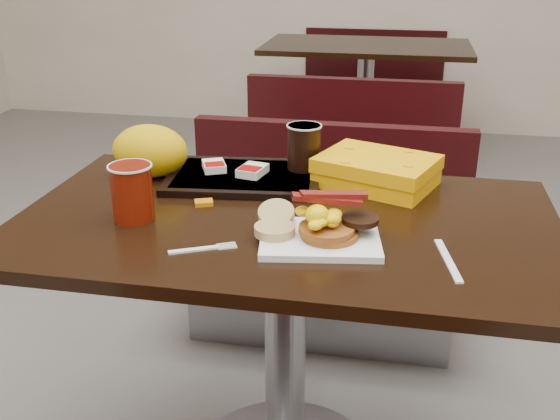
% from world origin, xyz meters
% --- Properties ---
extents(table_near, '(1.20, 0.70, 0.75)m').
position_xyz_m(table_near, '(0.00, 0.00, 0.38)').
color(table_near, black).
rests_on(table_near, floor).
extents(bench_near_n, '(1.00, 0.46, 0.72)m').
position_xyz_m(bench_near_n, '(0.00, 0.70, 0.36)').
color(bench_near_n, black).
rests_on(bench_near_n, floor).
extents(table_far, '(1.20, 0.70, 0.75)m').
position_xyz_m(table_far, '(0.00, 2.60, 0.38)').
color(table_far, black).
rests_on(table_far, floor).
extents(bench_far_s, '(1.00, 0.46, 0.72)m').
position_xyz_m(bench_far_s, '(0.00, 1.90, 0.36)').
color(bench_far_s, black).
rests_on(bench_far_s, floor).
extents(bench_far_n, '(1.00, 0.46, 0.72)m').
position_xyz_m(bench_far_n, '(0.00, 3.30, 0.36)').
color(bench_far_n, black).
rests_on(bench_far_n, floor).
extents(platter, '(0.27, 0.22, 0.01)m').
position_xyz_m(platter, '(0.09, -0.11, 0.76)').
color(platter, white).
rests_on(platter, table_near).
extents(pancake_stack, '(0.12, 0.12, 0.02)m').
position_xyz_m(pancake_stack, '(0.11, -0.11, 0.78)').
color(pancake_stack, '#964919').
rests_on(pancake_stack, platter).
extents(sausage_patty, '(0.10, 0.10, 0.01)m').
position_xyz_m(sausage_patty, '(0.17, -0.08, 0.79)').
color(sausage_patty, black).
rests_on(sausage_patty, pancake_stack).
extents(scrambled_eggs, '(0.10, 0.09, 0.04)m').
position_xyz_m(scrambled_eggs, '(0.09, -0.12, 0.81)').
color(scrambled_eggs, '#FFEE05').
rests_on(scrambled_eggs, pancake_stack).
extents(bacon_strips, '(0.16, 0.10, 0.01)m').
position_xyz_m(bacon_strips, '(0.10, -0.09, 0.84)').
color(bacon_strips, '#400408').
rests_on(bacon_strips, scrambled_eggs).
extents(muffin_bottom, '(0.11, 0.11, 0.02)m').
position_xyz_m(muffin_bottom, '(-0.00, -0.12, 0.77)').
color(muffin_bottom, tan).
rests_on(muffin_bottom, platter).
extents(muffin_top, '(0.08, 0.08, 0.04)m').
position_xyz_m(muffin_top, '(-0.01, -0.06, 0.78)').
color(muffin_top, tan).
rests_on(muffin_top, platter).
extents(coffee_cup_near, '(0.10, 0.10, 0.13)m').
position_xyz_m(coffee_cup_near, '(-0.33, -0.07, 0.81)').
color(coffee_cup_near, '#951305').
rests_on(coffee_cup_near, table_near).
extents(fork, '(0.13, 0.08, 0.00)m').
position_xyz_m(fork, '(-0.15, -0.20, 0.75)').
color(fork, white).
rests_on(fork, table_near).
extents(knife, '(0.05, 0.18, 0.00)m').
position_xyz_m(knife, '(0.35, -0.15, 0.75)').
color(knife, white).
rests_on(knife, table_near).
extents(condiment_syrup, '(0.05, 0.04, 0.01)m').
position_xyz_m(condiment_syrup, '(-0.20, 0.04, 0.76)').
color(condiment_syrup, '#C57008').
rests_on(condiment_syrup, table_near).
extents(condiment_ketchup, '(0.05, 0.04, 0.01)m').
position_xyz_m(condiment_ketchup, '(0.03, 0.12, 0.75)').
color(condiment_ketchup, '#8C0504').
rests_on(condiment_ketchup, table_near).
extents(tray, '(0.41, 0.31, 0.02)m').
position_xyz_m(tray, '(-0.15, 0.21, 0.76)').
color(tray, black).
rests_on(tray, table_near).
extents(hashbrown_sleeve_left, '(0.08, 0.09, 0.02)m').
position_xyz_m(hashbrown_sleeve_left, '(-0.23, 0.23, 0.78)').
color(hashbrown_sleeve_left, silver).
rests_on(hashbrown_sleeve_left, tray).
extents(hashbrown_sleeve_right, '(0.07, 0.09, 0.02)m').
position_xyz_m(hashbrown_sleeve_right, '(-0.13, 0.21, 0.78)').
color(hashbrown_sleeve_right, silver).
rests_on(hashbrown_sleeve_right, tray).
extents(coffee_cup_far, '(0.11, 0.11, 0.12)m').
position_xyz_m(coffee_cup_far, '(-0.01, 0.28, 0.83)').
color(coffee_cup_far, black).
rests_on(coffee_cup_far, tray).
extents(clamshell, '(0.33, 0.29, 0.07)m').
position_xyz_m(clamshell, '(0.19, 0.25, 0.79)').
color(clamshell, '#EEA103').
rests_on(clamshell, table_near).
extents(paper_bag, '(0.21, 0.16, 0.14)m').
position_xyz_m(paper_bag, '(-0.40, 0.20, 0.82)').
color(paper_bag, yellow).
rests_on(paper_bag, table_near).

